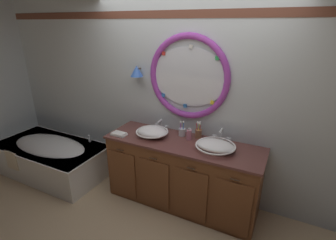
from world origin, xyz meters
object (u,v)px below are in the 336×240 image
at_px(bathtub, 52,156).
at_px(folded_hand_towel, 119,134).
at_px(sink_basin_left, 152,132).
at_px(soap_dispenser, 189,134).
at_px(toothbrush_holder_left, 182,132).
at_px(toothbrush_holder_right, 198,133).
at_px(sink_basin_right, 215,146).

distance_m(bathtub, folded_hand_towel, 1.41).
xyz_separation_m(sink_basin_left, soap_dispenser, (0.45, 0.12, 0.00)).
xyz_separation_m(toothbrush_holder_left, soap_dispenser, (0.12, -0.07, 0.01)).
bearing_deg(toothbrush_holder_right, folded_hand_towel, -157.28).
height_order(toothbrush_holder_left, folded_hand_towel, toothbrush_holder_left).
bearing_deg(toothbrush_holder_left, toothbrush_holder_right, 10.65).
relative_size(sink_basin_left, toothbrush_holder_left, 2.02).
xyz_separation_m(bathtub, sink_basin_right, (2.50, 0.25, 0.64)).
height_order(bathtub, sink_basin_right, sink_basin_right).
distance_m(toothbrush_holder_right, soap_dispenser, 0.13).
relative_size(toothbrush_holder_right, folded_hand_towel, 1.10).
distance_m(sink_basin_right, toothbrush_holder_right, 0.37).
bearing_deg(sink_basin_left, sink_basin_right, -0.00).
bearing_deg(soap_dispenser, folded_hand_towel, -161.39).
height_order(sink_basin_left, folded_hand_towel, sink_basin_left).
bearing_deg(sink_basin_right, folded_hand_towel, -172.46).
xyz_separation_m(bathtub, toothbrush_holder_left, (2.00, 0.44, 0.63)).
relative_size(bathtub, sink_basin_left, 4.16).
xyz_separation_m(soap_dispenser, folded_hand_towel, (-0.85, -0.29, -0.05)).
bearing_deg(toothbrush_holder_left, folded_hand_towel, -154.15).
bearing_deg(soap_dispenser, sink_basin_left, -164.59).
distance_m(sink_basin_right, soap_dispenser, 0.39).
relative_size(toothbrush_holder_left, folded_hand_towel, 1.03).
bearing_deg(sink_basin_left, toothbrush_holder_right, 23.17).
bearing_deg(toothbrush_holder_right, soap_dispenser, -128.61).
bearing_deg(bathtub, sink_basin_right, 5.67).
xyz_separation_m(sink_basin_right, toothbrush_holder_left, (-0.50, 0.19, -0.00)).
xyz_separation_m(sink_basin_left, sink_basin_right, (0.83, -0.00, -0.01)).
relative_size(bathtub, folded_hand_towel, 8.64).
xyz_separation_m(bathtub, toothbrush_holder_right, (2.21, 0.48, 0.64)).
distance_m(bathtub, toothbrush_holder_right, 2.35).
height_order(sink_basin_left, soap_dispenser, soap_dispenser).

